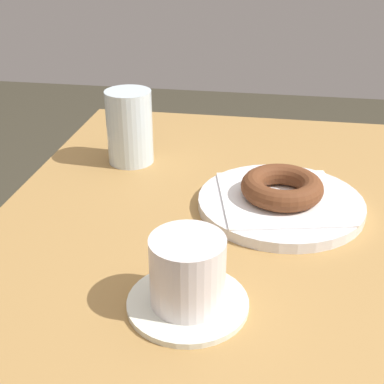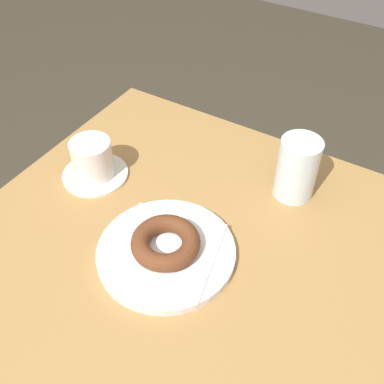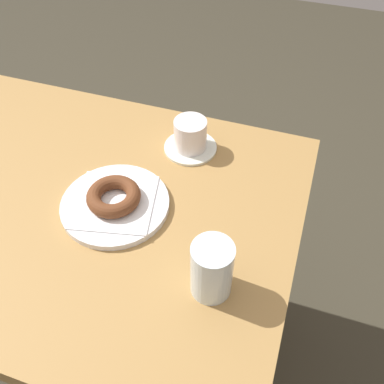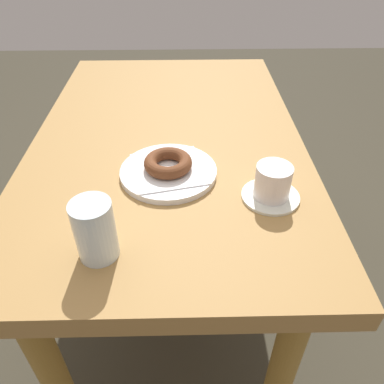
% 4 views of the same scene
% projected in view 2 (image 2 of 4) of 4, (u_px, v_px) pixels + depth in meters
% --- Properties ---
extents(table, '(1.20, 0.75, 0.74)m').
position_uv_depth(table, '(104.00, 382.00, 0.73)').
color(table, '#A57B43').
rests_on(table, ground_plane).
extents(plate_chocolate_ring, '(0.24, 0.24, 0.02)m').
position_uv_depth(plate_chocolate_ring, '(166.00, 252.00, 0.78)').
color(plate_chocolate_ring, white).
rests_on(plate_chocolate_ring, table).
extents(napkin_chocolate_ring, '(0.20, 0.20, 0.00)m').
position_uv_depth(napkin_chocolate_ring, '(166.00, 249.00, 0.77)').
color(napkin_chocolate_ring, white).
rests_on(napkin_chocolate_ring, plate_chocolate_ring).
extents(donut_chocolate_ring, '(0.12, 0.12, 0.03)m').
position_uv_depth(donut_chocolate_ring, '(166.00, 242.00, 0.76)').
color(donut_chocolate_ring, brown).
rests_on(donut_chocolate_ring, napkin_chocolate_ring).
extents(water_glass, '(0.08, 0.08, 0.12)m').
position_uv_depth(water_glass, '(297.00, 168.00, 0.85)').
color(water_glass, silver).
rests_on(water_glass, table).
extents(coffee_cup, '(0.13, 0.13, 0.08)m').
position_uv_depth(coffee_cup, '(93.00, 161.00, 0.90)').
color(coffee_cup, white).
rests_on(coffee_cup, table).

